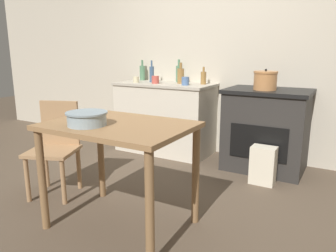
{
  "coord_description": "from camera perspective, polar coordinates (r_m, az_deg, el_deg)",
  "views": [
    {
      "loc": [
        1.54,
        -2.32,
        1.3
      ],
      "look_at": [
        0.0,
        0.36,
        0.58
      ],
      "focal_mm": 35.0,
      "sensor_mm": 36.0,
      "label": 1
    }
  ],
  "objects": [
    {
      "name": "ground_plane",
      "position": [
        3.07,
        -3.45,
        -11.95
      ],
      "size": [
        14.0,
        14.0,
        0.0
      ],
      "primitive_type": "plane",
      "color": "brown"
    },
    {
      "name": "wall_back",
      "position": [
        4.19,
        8.52,
        12.65
      ],
      "size": [
        8.0,
        0.07,
        2.55
      ],
      "color": "beige",
      "rests_on": "ground_plane"
    },
    {
      "name": "counter_cabinet",
      "position": [
        4.23,
        -0.51,
        1.49
      ],
      "size": [
        1.23,
        0.62,
        0.89
      ],
      "color": "beige",
      "rests_on": "ground_plane"
    },
    {
      "name": "stove",
      "position": [
        3.74,
        16.7,
        -0.6
      ],
      "size": [
        0.88,
        0.66,
        0.89
      ],
      "color": "#2D2B28",
      "rests_on": "ground_plane"
    },
    {
      "name": "work_table",
      "position": [
        2.38,
        -8.53,
        -2.44
      ],
      "size": [
        1.02,
        0.73,
        0.79
      ],
      "color": "#997047",
      "rests_on": "ground_plane"
    },
    {
      "name": "chair",
      "position": [
        3.16,
        -18.97,
        -3.18
      ],
      "size": [
        0.52,
        0.52,
        0.84
      ],
      "rotation": [
        0.0,
        0.0,
        0.38
      ],
      "color": "#A87F56",
      "rests_on": "ground_plane"
    },
    {
      "name": "flour_sack",
      "position": [
        3.38,
        16.22,
        -6.58
      ],
      "size": [
        0.24,
        0.17,
        0.38
      ],
      "primitive_type": "cube",
      "color": "beige",
      "rests_on": "ground_plane"
    },
    {
      "name": "stock_pot",
      "position": [
        3.58,
        16.58,
        7.6
      ],
      "size": [
        0.25,
        0.25,
        0.22
      ],
      "color": "#B77A47",
      "rests_on": "stove"
    },
    {
      "name": "mixing_bowl_large",
      "position": [
        2.32,
        -13.95,
        1.37
      ],
      "size": [
        0.29,
        0.29,
        0.09
      ],
      "color": "#93A8B2",
      "rests_on": "work_table"
    },
    {
      "name": "bottle_far_left",
      "position": [
        4.28,
        -2.85,
        9.07
      ],
      "size": [
        0.06,
        0.06,
        0.28
      ],
      "color": "#3D5675",
      "rests_on": "counter_cabinet"
    },
    {
      "name": "bottle_left",
      "position": [
        4.02,
        6.19,
        8.38
      ],
      "size": [
        0.07,
        0.07,
        0.21
      ],
      "color": "olive",
      "rests_on": "counter_cabinet"
    },
    {
      "name": "bottle_mid_left",
      "position": [
        4.57,
        -4.48,
        9.28
      ],
      "size": [
        0.07,
        0.07,
        0.27
      ],
      "color": "#517F5B",
      "rests_on": "counter_cabinet"
    },
    {
      "name": "bottle_center_left",
      "position": [
        4.31,
        1.9,
        9.16
      ],
      "size": [
        0.08,
        0.08,
        0.29
      ],
      "color": "#517F5B",
      "rests_on": "counter_cabinet"
    },
    {
      "name": "bottle_center",
      "position": [
        4.1,
        2.22,
        8.79
      ],
      "size": [
        0.08,
        0.08,
        0.26
      ],
      "color": "olive",
      "rests_on": "counter_cabinet"
    },
    {
      "name": "cup_center_right",
      "position": [
        3.91,
        3.04,
        7.82
      ],
      "size": [
        0.09,
        0.09,
        0.1
      ],
      "primitive_type": "cylinder",
      "color": "#4C6B99",
      "rests_on": "counter_cabinet"
    },
    {
      "name": "cup_mid_right",
      "position": [
        4.1,
        -2.21,
        8.06
      ],
      "size": [
        0.09,
        0.09,
        0.09
      ],
      "primitive_type": "cylinder",
      "color": "#B74C42",
      "rests_on": "counter_cabinet"
    },
    {
      "name": "cup_right",
      "position": [
        4.25,
        -5.59,
        8.06
      ],
      "size": [
        0.07,
        0.07,
        0.08
      ],
      "primitive_type": "cylinder",
      "color": "beige",
      "rests_on": "counter_cabinet"
    }
  ]
}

